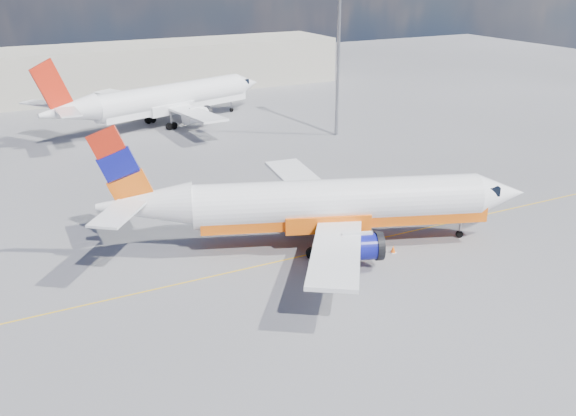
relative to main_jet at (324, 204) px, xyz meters
name	(u,v)px	position (x,y,z in m)	size (l,w,h in m)	color
ground	(350,265)	(-0.09, -4.09, -3.49)	(240.00, 240.00, 0.00)	#58575C
taxi_line	(329,250)	(-0.09, -1.09, -3.49)	(70.00, 0.15, 0.01)	gold
terminal_main	(142,68)	(4.91, 70.91, 0.51)	(70.00, 14.00, 8.00)	#BBB4A1
main_jet	(324,204)	(0.00, 0.00, 0.00)	(34.38, 26.03, 10.48)	white
second_jet	(165,99)	(0.97, 44.84, 0.10)	(35.55, 27.03, 10.78)	white
gse_tug	(420,196)	(12.52, 3.55, -2.55)	(2.95, 2.01, 1.99)	black
traffic_cone	(393,249)	(4.09, -3.85, -3.19)	(0.44, 0.44, 0.61)	white
floodlight_mast	(339,41)	(19.10, 29.36, 8.56)	(1.47, 1.47, 20.11)	gray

